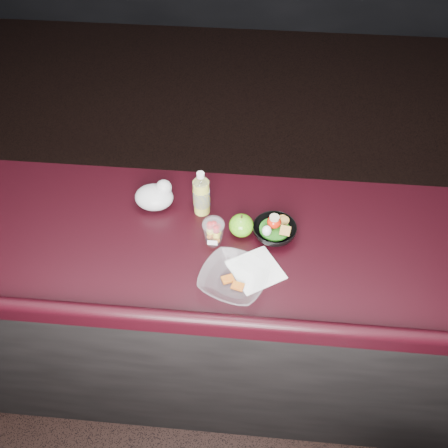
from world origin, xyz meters
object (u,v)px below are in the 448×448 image
Objects in this scene: fruit_cup at (213,231)px; green_apple at (241,225)px; lemonade_bottle at (201,196)px; snack_bowl at (274,230)px; takeout_bowl at (234,279)px.

fruit_cup reaches higher than green_apple.
lemonade_bottle is 0.16m from fruit_cup.
green_apple is 0.50× the size of snack_bowl.
fruit_cup is 0.11m from green_apple.
lemonade_bottle is 0.37m from takeout_bowl.
green_apple is at bearing 179.39° from snack_bowl.
lemonade_bottle reaches higher than fruit_cup.
green_apple is at bearing -32.56° from lemonade_bottle.
snack_bowl is at bearing 12.76° from fruit_cup.
green_apple is 0.23m from takeout_bowl.
lemonade_bottle is 0.19m from green_apple.
takeout_bowl is at bearing -66.15° from lemonade_bottle.
lemonade_bottle is at bearing 159.89° from snack_bowl.
snack_bowl reaches higher than takeout_bowl.
fruit_cup is 0.61× the size of snack_bowl.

